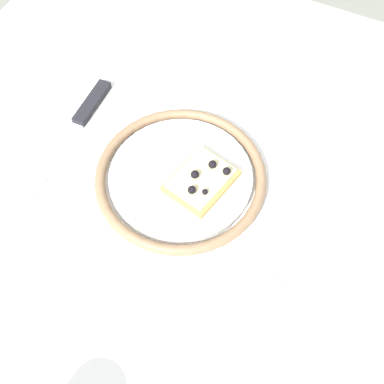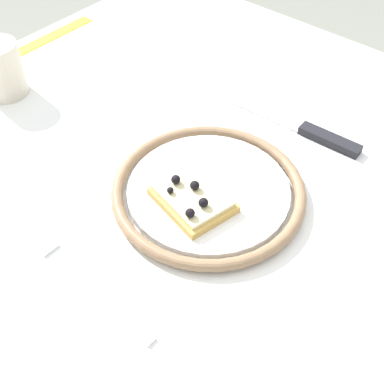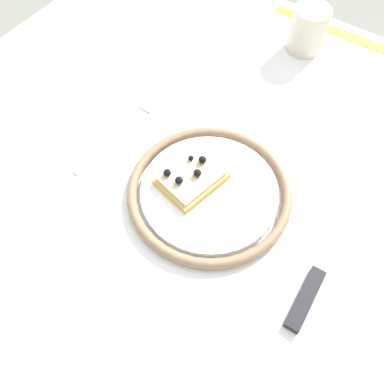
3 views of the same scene
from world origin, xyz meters
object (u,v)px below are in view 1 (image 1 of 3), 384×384
Objects in this scene: dining_table at (198,230)px; knife at (82,118)px; fork at (300,242)px; plate at (181,177)px; pizza_slice_near at (201,180)px.

knife is (0.23, -0.05, 0.09)m from dining_table.
knife reaches higher than fork.
plate is 2.32× the size of pizza_slice_near.
plate reaches higher than dining_table.
pizza_slice_near reaches higher than dining_table.
plate is 0.03m from pizza_slice_near.
pizza_slice_near reaches higher than fork.
pizza_slice_near is (-0.03, -0.00, 0.01)m from plate.
dining_table is at bearing 106.08° from pizza_slice_near.
dining_table is 0.25m from knife.
knife is at bearing -7.61° from fork.
plate is 0.19m from knife.
plate is at bearing 170.33° from knife.
knife is 0.38m from fork.
plate is (0.04, -0.02, 0.10)m from dining_table.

